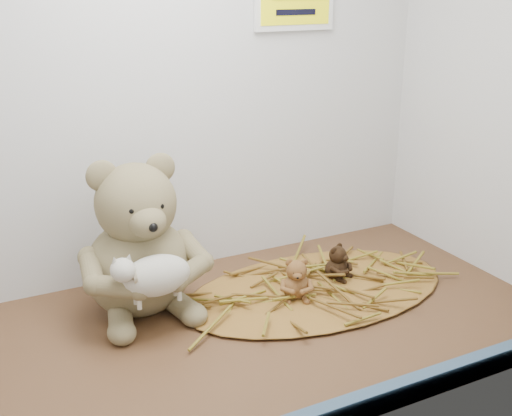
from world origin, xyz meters
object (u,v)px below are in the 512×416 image
mini_teddy_tan (296,277)px  mini_teddy_brown (337,261)px  main_teddy (137,236)px  toy_lamb (157,276)px

mini_teddy_tan → mini_teddy_brown: (11.53, 3.58, -0.40)cm
mini_teddy_tan → main_teddy: bearing=-175.2°
toy_lamb → mini_teddy_brown: 39.56cm
toy_lamb → mini_teddy_tan: toy_lamb is taller
main_teddy → toy_lamb: size_ratio=1.91×
mini_teddy_brown → mini_teddy_tan: bearing=165.3°
mini_teddy_tan → mini_teddy_brown: mini_teddy_tan is taller
main_teddy → mini_teddy_brown: main_teddy is taller
mini_teddy_tan → mini_teddy_brown: bearing=43.3°
toy_lamb → mini_teddy_tan: (27.32, -0.12, -6.24)cm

